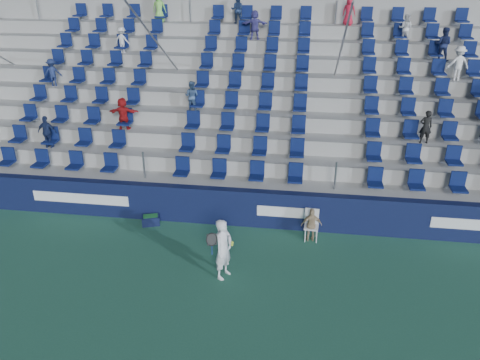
% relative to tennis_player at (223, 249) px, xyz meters
% --- Properties ---
extents(ground, '(70.00, 70.00, 0.00)m').
position_rel_tennis_player_xyz_m(ground, '(-0.10, -0.43, -0.84)').
color(ground, '#296149').
rests_on(ground, ground).
extents(sponsor_wall, '(24.00, 0.32, 1.20)m').
position_rel_tennis_player_xyz_m(sponsor_wall, '(-0.10, 2.72, -0.24)').
color(sponsor_wall, '#10163B').
rests_on(sponsor_wall, ground).
extents(grandstand, '(24.00, 8.17, 6.63)m').
position_rel_tennis_player_xyz_m(grandstand, '(-0.10, 7.81, 1.30)').
color(grandstand, '#999994').
rests_on(grandstand, ground).
extents(tennis_player, '(0.71, 0.72, 1.68)m').
position_rel_tennis_player_xyz_m(tennis_player, '(0.00, 0.00, 0.00)').
color(tennis_player, white).
rests_on(tennis_player, ground).
extents(line_judge_chair, '(0.44, 0.46, 0.94)m').
position_rel_tennis_player_xyz_m(line_judge_chair, '(2.25, 2.22, -0.30)').
color(line_judge_chair, white).
rests_on(line_judge_chair, ground).
extents(line_judge, '(0.64, 0.33, 1.05)m').
position_rel_tennis_player_xyz_m(line_judge, '(2.25, 2.07, -0.31)').
color(line_judge, tan).
rests_on(line_judge, ground).
extents(ball_bin, '(0.63, 0.51, 0.31)m').
position_rel_tennis_player_xyz_m(ball_bin, '(-2.73, 2.32, -0.67)').
color(ball_bin, '#0F1537').
rests_on(ball_bin, ground).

